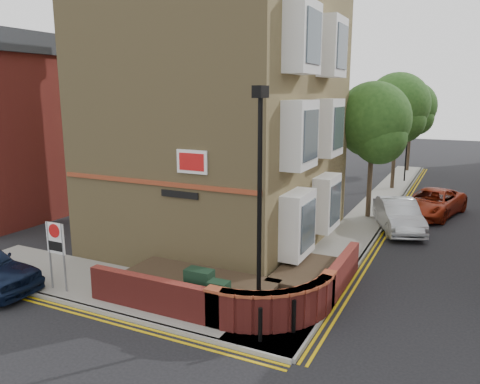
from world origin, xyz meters
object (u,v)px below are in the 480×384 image
object	(u,v)px
lamppost	(259,208)
utility_cabinet_large	(199,289)
silver_car_near	(398,215)
zone_sign	(56,244)

from	to	relation	value
lamppost	utility_cabinet_large	size ratio (longest dim) A/B	5.25
silver_car_near	utility_cabinet_large	bearing A→B (deg)	-130.49
lamppost	silver_car_near	distance (m)	11.72
zone_sign	silver_car_near	xyz separation A→B (m)	(8.66, 11.94, -0.92)
utility_cabinet_large	silver_car_near	xyz separation A→B (m)	(3.96, 11.14, 0.01)
lamppost	utility_cabinet_large	world-z (taller)	lamppost
utility_cabinet_large	silver_car_near	distance (m)	11.82
utility_cabinet_large	zone_sign	size ratio (longest dim) A/B	0.55
utility_cabinet_large	lamppost	bearing A→B (deg)	-3.01
lamppost	silver_car_near	world-z (taller)	lamppost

